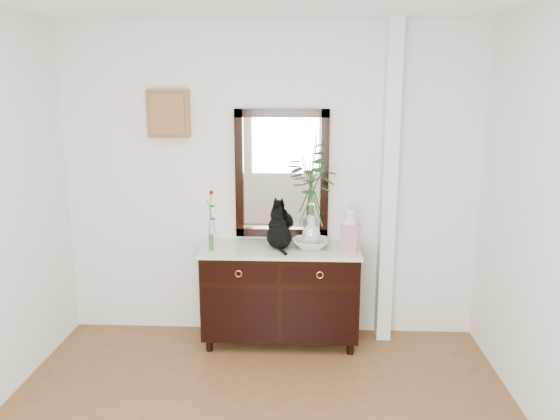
{
  "coord_description": "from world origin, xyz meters",
  "views": [
    {
      "loc": [
        0.3,
        -2.65,
        2.16
      ],
      "look_at": [
        0.1,
        1.63,
        1.2
      ],
      "focal_mm": 35.0,
      "sensor_mm": 36.0,
      "label": 1
    }
  ],
  "objects_px": {
    "lotus_bowl": "(311,244)",
    "sideboard": "(281,290)",
    "ginger_jar": "(350,229)",
    "cat": "(279,229)"
  },
  "relations": [
    {
      "from": "sideboard",
      "to": "ginger_jar",
      "type": "height_order",
      "value": "ginger_jar"
    },
    {
      "from": "lotus_bowl",
      "to": "sideboard",
      "type": "bearing_deg",
      "value": -175.28
    },
    {
      "from": "sideboard",
      "to": "ginger_jar",
      "type": "bearing_deg",
      "value": -4.57
    },
    {
      "from": "lotus_bowl",
      "to": "ginger_jar",
      "type": "height_order",
      "value": "ginger_jar"
    },
    {
      "from": "cat",
      "to": "lotus_bowl",
      "type": "height_order",
      "value": "cat"
    },
    {
      "from": "lotus_bowl",
      "to": "cat",
      "type": "bearing_deg",
      "value": -175.91
    },
    {
      "from": "sideboard",
      "to": "cat",
      "type": "relative_size",
      "value": 4.01
    },
    {
      "from": "cat",
      "to": "lotus_bowl",
      "type": "relative_size",
      "value": 1.1
    },
    {
      "from": "sideboard",
      "to": "lotus_bowl",
      "type": "distance_m",
      "value": 0.49
    },
    {
      "from": "lotus_bowl",
      "to": "ginger_jar",
      "type": "distance_m",
      "value": 0.35
    }
  ]
}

